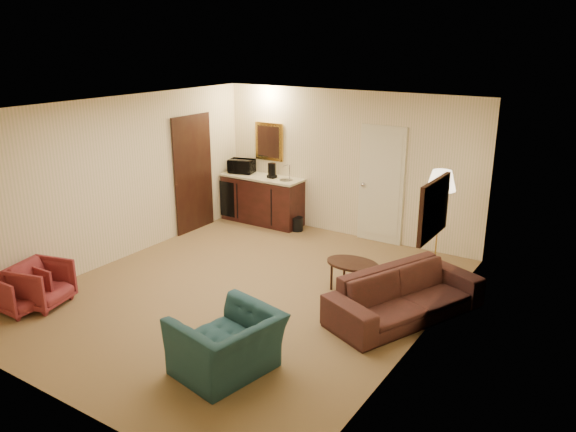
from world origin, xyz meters
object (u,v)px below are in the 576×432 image
at_px(teal_armchair, 227,335).
at_px(coffee_maker, 272,171).
at_px(microwave, 241,165).
at_px(coffee_table, 352,277).
at_px(floor_lamp, 438,223).
at_px(rose_chair_far, 21,290).
at_px(wetbar_cabinet, 262,199).
at_px(sofa, 406,287).
at_px(waste_bin, 297,224).
at_px(rose_chair_near, 41,282).

height_order(teal_armchair, coffee_maker, coffee_maker).
xyz_separation_m(teal_armchair, coffee_maker, (-2.45, 4.42, 0.61)).
xyz_separation_m(microwave, coffee_maker, (0.73, -0.02, -0.02)).
height_order(teal_armchair, coffee_table, teal_armchair).
bearing_deg(coffee_table, floor_lamp, 59.01).
distance_m(microwave, coffee_maker, 0.73).
bearing_deg(microwave, floor_lamp, -22.54).
bearing_deg(coffee_table, microwave, 150.87).
xyz_separation_m(rose_chair_far, coffee_table, (3.38, 2.89, -0.07)).
relative_size(wetbar_cabinet, microwave, 3.40).
distance_m(wetbar_cabinet, sofa, 4.39).
height_order(floor_lamp, microwave, floor_lamp).
height_order(wetbar_cabinet, teal_armchair, wetbar_cabinet).
distance_m(teal_armchair, coffee_maker, 5.09).
distance_m(waste_bin, coffee_maker, 1.12).
xyz_separation_m(rose_chair_near, coffee_maker, (0.65, 4.52, 0.73)).
xyz_separation_m(sofa, rose_chair_far, (-4.30, -2.57, -0.12)).
xyz_separation_m(sofa, teal_armchair, (-1.12, -2.23, 0.04)).
distance_m(rose_chair_near, rose_chair_far, 0.26).
relative_size(teal_armchair, microwave, 2.15).
relative_size(rose_chair_far, coffee_table, 0.76).
bearing_deg(rose_chair_far, coffee_maker, -9.31).
height_order(teal_armchair, rose_chair_near, teal_armchair).
bearing_deg(sofa, wetbar_cabinet, 83.63).
relative_size(wetbar_cabinet, coffee_table, 2.13).
distance_m(sofa, rose_chair_near, 4.81).
bearing_deg(microwave, sofa, -41.28).
distance_m(floor_lamp, waste_bin, 2.93).
xyz_separation_m(wetbar_cabinet, coffee_maker, (0.23, -0.00, 0.60)).
bearing_deg(coffee_maker, microwave, -178.23).
xyz_separation_m(coffee_table, coffee_maker, (-2.65, 1.87, 0.84)).
xyz_separation_m(wetbar_cabinet, microwave, (-0.50, 0.02, 0.62)).
height_order(rose_chair_near, microwave, microwave).
xyz_separation_m(wetbar_cabinet, rose_chair_near, (-0.41, -4.52, -0.13)).
xyz_separation_m(wetbar_cabinet, teal_armchair, (2.68, -4.42, -0.01)).
xyz_separation_m(sofa, rose_chair_near, (-4.21, -2.33, -0.08)).
height_order(floor_lamp, coffee_maker, floor_lamp).
relative_size(rose_chair_near, rose_chair_far, 1.13).
height_order(sofa, microwave, microwave).
distance_m(sofa, floor_lamp, 1.65).
bearing_deg(coffee_maker, rose_chair_near, -94.95).
xyz_separation_m(rose_chair_near, floor_lamp, (4.06, 3.92, 0.48)).
bearing_deg(wetbar_cabinet, floor_lamp, -9.32).
height_order(rose_chair_near, coffee_table, rose_chair_near).
bearing_deg(coffee_maker, sofa, -28.33).
height_order(sofa, rose_chair_near, sofa).
distance_m(wetbar_cabinet, rose_chair_near, 4.54).
distance_m(sofa, rose_chair_far, 5.01).
xyz_separation_m(teal_armchair, coffee_table, (0.21, 2.55, -0.23)).
relative_size(waste_bin, coffee_maker, 0.94).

